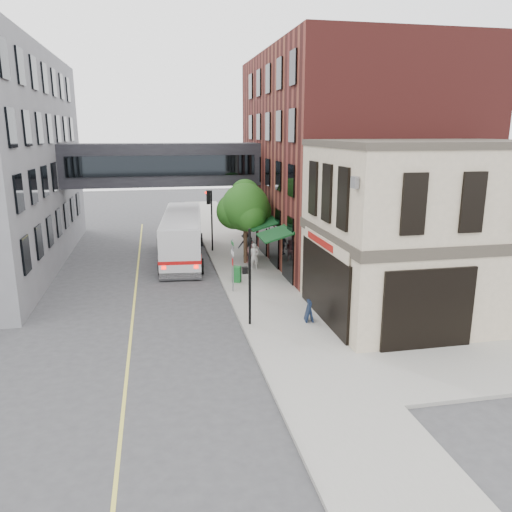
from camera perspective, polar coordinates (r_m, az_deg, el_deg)
name	(u,v)px	position (r m, az deg, el deg)	size (l,w,h in m)	color
ground	(249,345)	(21.57, -0.75, -10.15)	(120.00, 120.00, 0.00)	#38383A
sidewalk_main	(240,260)	(34.92, -1.81, -0.48)	(4.00, 60.00, 0.15)	gray
corner_building	(426,231)	(25.21, 18.81, 2.72)	(10.19, 8.12, 8.45)	tan
brick_building	(347,158)	(36.97, 10.34, 10.98)	(13.76, 18.00, 14.00)	#5A1F1C
skyway_bridge	(162,164)	(37.41, -10.65, 10.25)	(14.00, 3.18, 3.00)	black
traffic_signal_near	(249,265)	(22.48, -0.80, -1.05)	(0.44, 0.22, 4.60)	black
traffic_signal_far	(210,208)	(36.95, -5.32, 5.44)	(0.53, 0.28, 4.50)	black
street_sign_pole	(233,260)	(27.52, -2.68, -0.49)	(0.08, 0.75, 3.00)	gray
street_tree	(245,207)	(33.43, -1.31, 5.59)	(3.80, 3.20, 5.60)	#382619
lane_marking	(136,284)	(30.66, -13.54, -3.09)	(0.12, 40.00, 0.01)	#D8CC4C
bus	(182,234)	(35.77, -8.40, 2.51)	(3.65, 11.89, 3.15)	silver
pedestrian_a	(254,256)	(32.23, -0.19, -0.01)	(0.62, 0.41, 1.70)	beige
pedestrian_b	(252,252)	(33.62, -0.51, 0.45)	(0.75, 0.59, 1.55)	tan
pedestrian_c	(246,245)	(35.49, -1.20, 1.30)	(1.10, 0.63, 1.70)	black
newspaper_box	(237,274)	(29.54, -2.21, -2.09)	(0.47, 0.42, 0.95)	#155D24
sandwich_board	(309,311)	(23.69, 6.09, -6.27)	(0.36, 0.55, 0.99)	black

